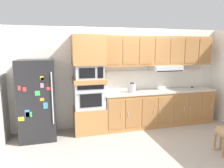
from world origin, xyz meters
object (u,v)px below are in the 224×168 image
object	(u,v)px
refrigerator	(37,100)
screwdriver	(193,87)
built_in_oven	(89,95)
microwave	(89,72)
electric_kettle	(132,88)

from	to	relation	value
refrigerator	screwdriver	bearing A→B (deg)	2.15
built_in_oven	microwave	size ratio (longest dim) A/B	1.09
built_in_oven	microwave	xyz separation A→B (m)	(0.00, -0.00, 0.56)
refrigerator	electric_kettle	xyz separation A→B (m)	(2.22, 0.02, 0.15)
electric_kettle	built_in_oven	bearing A→B (deg)	177.46
built_in_oven	microwave	world-z (taller)	microwave
refrigerator	screwdriver	distance (m)	4.05
built_in_oven	electric_kettle	bearing A→B (deg)	-2.54
microwave	screwdriver	xyz separation A→B (m)	(2.89, 0.08, -0.53)
microwave	screwdriver	size ratio (longest dim) A/B	3.95
refrigerator	microwave	bearing A→B (deg)	3.35
built_in_oven	electric_kettle	distance (m)	1.08
screwdriver	built_in_oven	bearing A→B (deg)	-178.33
refrigerator	microwave	world-z (taller)	refrigerator
refrigerator	built_in_oven	world-z (taller)	refrigerator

